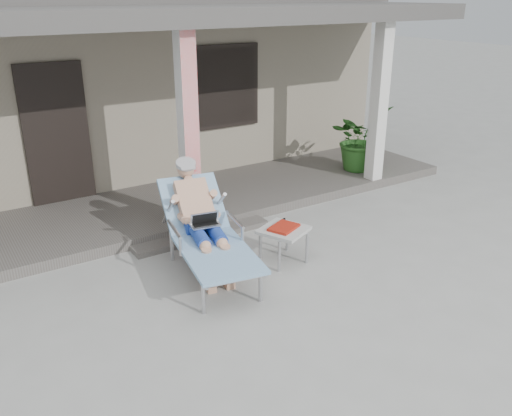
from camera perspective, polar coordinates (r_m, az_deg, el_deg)
ground at (r=6.17m, az=2.42°, el=-9.27°), size 60.00×60.00×0.00m
house at (r=11.33m, az=-17.14°, el=13.19°), size 10.40×5.40×3.30m
porch_deck at (r=8.51m, az=-9.22°, el=0.10°), size 10.00×2.00×0.15m
porch_overhang at (r=7.88m, az=-10.29°, el=18.63°), size 10.00×2.30×2.85m
porch_step at (r=7.56m, az=-5.65°, el=-2.88°), size 2.00×0.30×0.07m
lounger at (r=6.45m, az=-5.59°, el=0.05°), size 1.08×2.07×1.30m
side_table at (r=6.76m, az=2.92°, el=-2.50°), size 0.70×0.70×0.47m
potted_palm at (r=10.01m, az=10.83°, el=7.23°), size 1.22×1.12×1.16m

